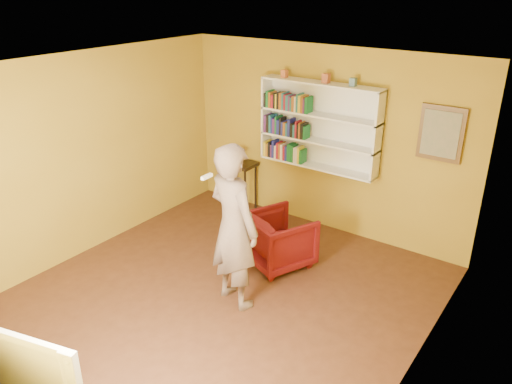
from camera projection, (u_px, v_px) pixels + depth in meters
room_shell at (213, 225)px, 5.51m from camera, size 5.30×5.80×2.88m
bookshelf at (321, 125)px, 7.07m from camera, size 1.80×0.29×1.23m
books_row_lower at (285, 151)px, 7.46m from camera, size 0.67×0.19×0.27m
books_row_middle at (285, 127)px, 7.31m from camera, size 0.71×0.19×0.27m
books_row_upper at (288, 102)px, 7.14m from camera, size 0.73×0.19×0.26m
ornament_left at (285, 74)px, 7.07m from camera, size 0.08×0.08×0.11m
ornament_centre at (326, 78)px, 6.72m from camera, size 0.09×0.09×0.13m
ornament_right at (353, 82)px, 6.51m from camera, size 0.08×0.08×0.11m
framed_painting at (441, 134)px, 6.17m from camera, size 0.55×0.05×0.70m
console_table at (240, 170)px, 8.03m from camera, size 0.49×0.38×0.80m
ruby_lustre at (240, 152)px, 7.91m from camera, size 0.14×0.15×0.23m
armchair at (279, 240)px, 6.56m from camera, size 1.02×1.03×0.72m
person at (234, 227)px, 5.55m from camera, size 0.80×0.62×1.96m
game_remote at (207, 177)px, 5.22m from camera, size 0.04×0.15×0.04m
television at (30, 359)px, 3.92m from camera, size 1.19×0.44×0.69m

